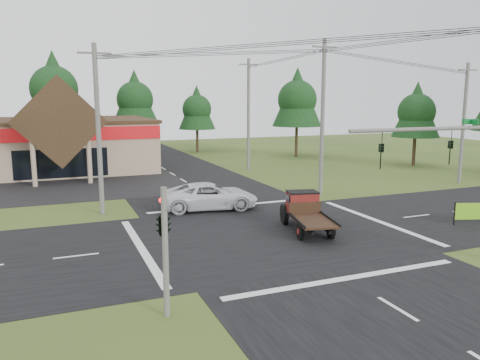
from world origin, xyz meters
TOP-DOWN VIEW (x-y plane):
  - ground at (0.00, 0.00)m, footprint 120.00×120.00m
  - road_ns at (0.00, 0.00)m, footprint 12.00×120.00m
  - road_ew at (0.00, 0.00)m, footprint 120.00×12.00m
  - parking_apron at (-14.00, 19.00)m, footprint 28.00×14.00m
  - traffic_signal_mast at (5.82, -7.50)m, footprint 8.12×0.24m
  - traffic_signal_corner at (-7.50, -7.32)m, footprint 0.53×2.48m
  - utility_pole_nw at (-8.00, 8.00)m, footprint 2.00×0.30m
  - utility_pole_ne at (8.00, 8.00)m, footprint 2.00×0.30m
  - utility_pole_far at (22.00, 8.00)m, footprint 2.00×0.30m
  - utility_pole_n at (8.00, 22.00)m, footprint 2.00×0.30m
  - tree_row_c at (-10.00, 41.00)m, footprint 7.28×7.28m
  - tree_row_d at (0.00, 42.00)m, footprint 6.16×6.16m
  - tree_row_e at (8.00, 40.00)m, footprint 5.04×5.04m
  - tree_side_ne at (18.00, 30.00)m, footprint 6.16×6.16m
  - tree_side_e_near at (26.00, 18.00)m, footprint 5.04×5.04m
  - antique_flatbed_truck at (1.99, -0.39)m, footprint 2.98×5.32m
  - white_pickup at (-1.24, 6.74)m, footprint 6.65×3.84m

SIDE VIEW (x-z plane):
  - ground at x=0.00m, z-range 0.00..0.00m
  - road_ns at x=0.00m, z-range 0.00..0.02m
  - road_ew at x=0.00m, z-range 0.00..0.02m
  - parking_apron at x=-14.00m, z-range 0.00..0.03m
  - white_pickup at x=-1.24m, z-range 0.00..1.74m
  - antique_flatbed_truck at x=1.99m, z-range 0.00..2.10m
  - traffic_signal_corner at x=-7.50m, z-range 1.32..5.72m
  - traffic_signal_mast at x=5.82m, z-range 0.93..7.93m
  - utility_pole_far at x=22.00m, z-range 0.14..10.34m
  - utility_pole_nw at x=-8.00m, z-range 0.14..10.64m
  - utility_pole_n at x=8.00m, z-range 0.14..11.34m
  - utility_pole_ne at x=8.00m, z-range 0.14..11.64m
  - tree_row_e at x=8.00m, z-range 1.49..10.58m
  - tree_side_e_near at x=26.00m, z-range 1.49..10.58m
  - tree_row_d at x=0.00m, z-range 1.82..12.93m
  - tree_side_ne at x=18.00m, z-range 1.82..12.93m
  - tree_row_c at x=-10.00m, z-range 2.16..15.29m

